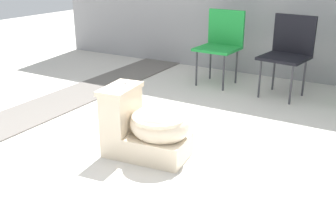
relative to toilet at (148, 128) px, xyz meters
name	(u,v)px	position (x,y,z in m)	size (l,w,h in m)	color
ground_plane	(123,166)	(-0.06, -0.23, -0.22)	(14.00, 14.00, 0.00)	beige
gravel_strip	(41,109)	(-1.41, 0.27, -0.21)	(0.56, 8.00, 0.01)	#605B56
toilet	(148,128)	(0.00, 0.00, 0.00)	(0.67, 0.45, 0.52)	beige
folding_chair_left	(222,39)	(-0.29, 2.00, 0.29)	(0.46, 0.46, 0.83)	#1E8C38
folding_chair_middle	(289,47)	(0.49, 1.94, 0.29)	(0.50, 0.50, 0.83)	black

